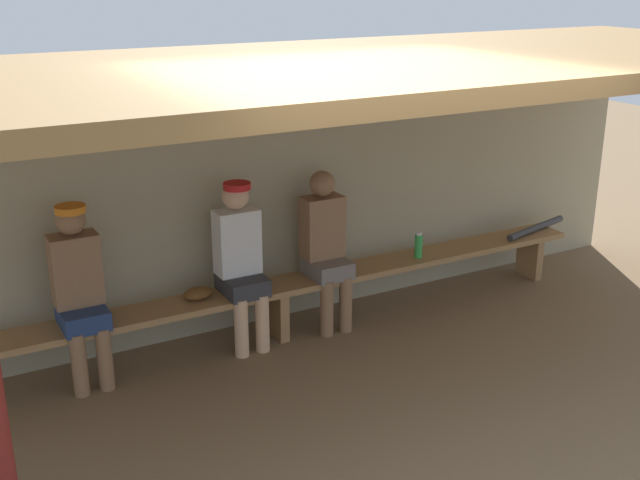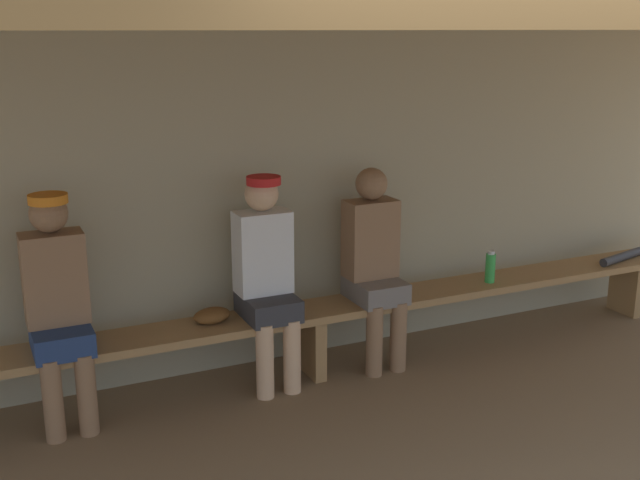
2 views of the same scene
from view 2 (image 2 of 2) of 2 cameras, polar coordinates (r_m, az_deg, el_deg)
The scene contains 9 objects.
back_wall at distance 5.28m, azimuth -2.63°, elevation 3.07°, with size 8.00×0.20×2.20m, color tan.
dugout_roof at distance 3.99m, azimuth 4.60°, elevation 15.92°, with size 8.00×2.80×0.12m, color olive.
bench at distance 5.08m, azimuth -0.59°, elevation -5.78°, with size 6.00×0.36×0.46m.
player_in_red at distance 4.59m, azimuth -18.58°, elevation -4.20°, with size 0.34×0.42×1.34m.
player_near_post at distance 5.17m, azimuth 3.98°, elevation -1.45°, with size 0.34×0.42×1.34m.
player_leftmost at distance 4.86m, azimuth -3.94°, elevation -2.34°, with size 0.34×0.42×1.34m.
water_bottle_clear at distance 5.67m, azimuth 12.31°, elevation -1.96°, with size 0.07×0.07×0.23m.
baseball_glove_dark_brown at distance 4.86m, azimuth -7.88°, elevation -5.47°, with size 0.24×0.17×0.09m, color brown.
baseball_bat at distance 6.65m, azimuth 21.93°, elevation -0.86°, with size 0.07×0.07×0.89m, color #333338.
Camera 2 is at (-1.96, -2.78, 2.21)m, focal length 43.90 mm.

